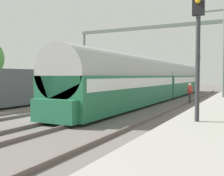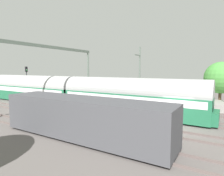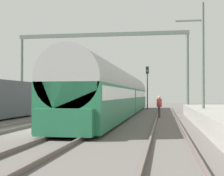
{
  "view_description": "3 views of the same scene",
  "coord_description": "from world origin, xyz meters",
  "views": [
    {
      "loc": [
        10.13,
        -12.89,
        2.34
      ],
      "look_at": [
        2.07,
        3.05,
        1.55
      ],
      "focal_mm": 43.41,
      "sensor_mm": 36.0,
      "label": 1
    },
    {
      "loc": [
        -16.49,
        -3.65,
        4.85
      ],
      "look_at": [
        1.28,
        7.05,
        2.86
      ],
      "focal_mm": 30.85,
      "sensor_mm": 36.0,
      "label": 2
    },
    {
      "loc": [
        6.0,
        -15.46,
        1.82
      ],
      "look_at": [
        1.03,
        15.87,
        2.47
      ],
      "focal_mm": 52.36,
      "sensor_mm": 36.0,
      "label": 3
    }
  ],
  "objects": [
    {
      "name": "ground",
      "position": [
        0.0,
        0.0,
        0.0
      ],
      "size": [
        120.0,
        120.0,
        0.0
      ],
      "primitive_type": "plane",
      "color": "#615A58"
    },
    {
      "name": "track_far_west",
      "position": [
        -6.2,
        0.0,
        0.08
      ],
      "size": [
        1.52,
        60.0,
        0.16
      ],
      "color": "#645652",
      "rests_on": "ground"
    },
    {
      "name": "track_west",
      "position": [
        -2.07,
        0.0,
        0.08
      ],
      "size": [
        1.51,
        60.0,
        0.16
      ],
      "color": "#645652",
      "rests_on": "ground"
    },
    {
      "name": "track_east",
      "position": [
        2.07,
        0.0,
        0.08
      ],
      "size": [
        1.51,
        60.0,
        0.16
      ],
      "color": "#645652",
      "rests_on": "ground"
    },
    {
      "name": "track_far_east",
      "position": [
        6.2,
        0.0,
        0.08
      ],
      "size": [
        1.52,
        60.0,
        0.16
      ],
      "color": "#645652",
      "rests_on": "ground"
    },
    {
      "name": "platform",
      "position": [
        10.02,
        2.0,
        0.45
      ],
      "size": [
        4.4,
        28.0,
        0.9
      ],
      "color": "gray",
      "rests_on": "ground"
    },
    {
      "name": "passenger_train",
      "position": [
        2.07,
        13.43,
        1.97
      ],
      "size": [
        2.93,
        32.85,
        3.82
      ],
      "color": "#236B47",
      "rests_on": "ground"
    },
    {
      "name": "freight_car",
      "position": [
        -6.2,
        4.98,
        1.47
      ],
      "size": [
        2.8,
        13.0,
        2.7
      ],
      "color": "#47474C",
      "rests_on": "ground"
    },
    {
      "name": "person_crossing",
      "position": [
        5.65,
        10.86,
        1.03
      ],
      "size": [
        0.41,
        0.25,
        1.73
      ],
      "rotation": [
        0.0,
        0.0,
        0.04
      ],
      "color": "#393939",
      "rests_on": "ground"
    },
    {
      "name": "railway_signal_far",
      "position": [
        3.99,
        25.6,
        3.41
      ],
      "size": [
        0.36,
        0.3,
        5.35
      ],
      "color": "#2D2D33",
      "rests_on": "ground"
    },
    {
      "name": "catenary_gantry",
      "position": [
        0.0,
        15.7,
        5.92
      ],
      "size": [
        16.81,
        0.28,
        7.86
      ],
      "color": "slate",
      "rests_on": "ground"
    },
    {
      "name": "catenary_pole_east_mid",
      "position": [
        8.56,
        6.94,
        4.15
      ],
      "size": [
        1.9,
        0.2,
        8.0
      ],
      "color": "slate",
      "rests_on": "ground"
    },
    {
      "name": "tree_east_background",
      "position": [
        12.17,
        -2.89,
        3.79
      ],
      "size": [
        4.13,
        4.13,
        5.87
      ],
      "color": "#4C3826",
      "rests_on": "ground"
    }
  ]
}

